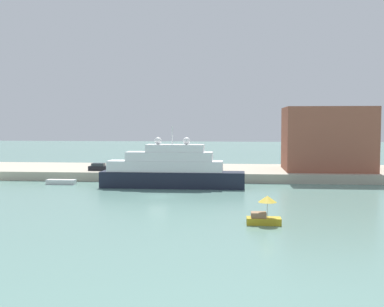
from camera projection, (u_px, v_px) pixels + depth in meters
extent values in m
plane|color=slate|center=(158.00, 197.00, 67.13)|extent=(400.00, 400.00, 0.00)
cube|color=#ADA38E|center=(180.00, 172.00, 93.06)|extent=(110.00, 20.30, 1.62)
cube|color=black|center=(172.00, 180.00, 76.43)|extent=(23.27, 3.92, 2.62)
cube|color=white|center=(165.00, 166.00, 76.40)|extent=(18.62, 3.61, 1.74)
cube|color=white|center=(169.00, 156.00, 76.23)|extent=(13.96, 3.29, 1.45)
cube|color=white|center=(175.00, 148.00, 76.06)|extent=(9.31, 2.98, 1.21)
cylinder|color=silver|center=(172.00, 135.00, 75.97)|extent=(0.16, 0.16, 2.96)
sphere|color=white|center=(187.00, 141.00, 75.81)|extent=(1.16, 1.16, 1.16)
sphere|color=white|center=(158.00, 141.00, 76.24)|extent=(1.16, 1.16, 1.16)
cube|color=#B7991E|center=(264.00, 221.00, 48.74)|extent=(3.54, 1.60, 0.72)
cube|color=#8C6647|center=(259.00, 215.00, 48.75)|extent=(1.56, 1.28, 0.54)
cylinder|color=#B2B2B2|center=(267.00, 210.00, 48.63)|extent=(0.06, 0.06, 1.61)
cone|color=gold|center=(267.00, 199.00, 48.56)|extent=(1.92, 1.92, 0.67)
cube|color=silver|center=(61.00, 182.00, 80.60)|extent=(4.93, 1.44, 0.81)
cube|color=#93513D|center=(327.00, 139.00, 88.18)|extent=(15.87, 12.06, 11.80)
cube|color=black|center=(99.00, 168.00, 87.89)|extent=(3.84, 1.71, 0.84)
cube|color=#262D33|center=(98.00, 165.00, 87.86)|extent=(2.30, 1.54, 0.54)
cylinder|color=maroon|center=(124.00, 167.00, 86.45)|extent=(0.36, 0.36, 1.57)
sphere|color=tan|center=(124.00, 162.00, 86.39)|extent=(0.24, 0.24, 0.24)
cylinder|color=black|center=(217.00, 171.00, 83.29)|extent=(0.50, 0.50, 0.69)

